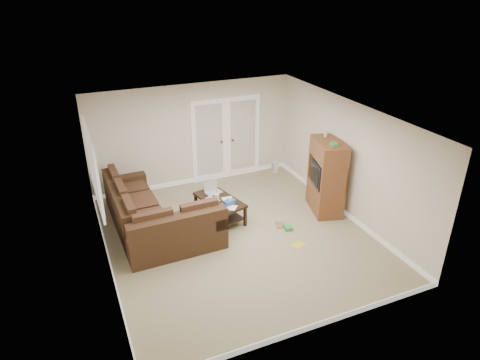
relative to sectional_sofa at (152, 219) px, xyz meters
name	(u,v)px	position (x,y,z in m)	size (l,w,h in m)	color
floor	(238,236)	(1.54, -0.77, -0.34)	(5.50, 5.50, 0.00)	tan
ceiling	(237,116)	(1.54, -0.77, 2.16)	(5.00, 5.50, 0.02)	silver
wall_left	(100,206)	(-0.96, -0.77, 0.91)	(0.02, 5.50, 2.50)	silver
wall_right	(347,160)	(4.04, -0.77, 0.91)	(0.02, 5.50, 2.50)	silver
wall_back	(193,135)	(1.54, 1.98, 0.91)	(5.00, 0.02, 2.50)	silver
wall_front	(317,261)	(1.54, -3.52, 0.91)	(5.00, 0.02, 2.50)	silver
baseboards	(238,234)	(1.54, -0.77, -0.29)	(5.00, 5.50, 0.10)	white
french_doors	(226,139)	(2.39, 1.94, 0.69)	(1.80, 0.05, 2.13)	white
window_left	(93,167)	(-0.93, 0.23, 1.21)	(0.05, 1.92, 1.42)	white
sectional_sofa	(152,219)	(0.00, 0.00, 0.00)	(1.96, 2.84, 0.87)	#402A18
coffee_table	(219,208)	(1.46, 0.03, -0.08)	(0.87, 1.30, 0.81)	black
tv_armoire	(326,176)	(3.73, -0.52, 0.48)	(0.81, 1.12, 1.74)	brown
side_cabinet	(328,196)	(3.74, -0.66, 0.06)	(0.58, 0.58, 1.11)	olive
space_heater	(275,167)	(3.66, 1.68, -0.18)	(0.13, 0.11, 0.33)	silver
floor_magazine	(298,245)	(2.51, -1.52, -0.34)	(0.26, 0.20, 0.01)	yellow
floor_greenbox	(288,227)	(2.59, -0.93, -0.30)	(0.15, 0.20, 0.08)	#408E48
floor_book	(276,225)	(2.43, -0.72, -0.33)	(0.18, 0.25, 0.02)	brown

